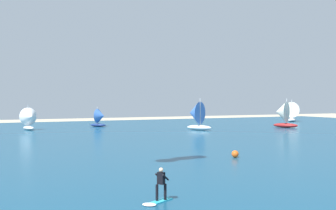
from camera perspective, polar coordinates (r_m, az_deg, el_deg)
ocean at (r=51.16m, az=-13.73°, el=-4.98°), size 160.00×90.00×0.10m
kitesurfer at (r=20.30m, az=-1.31°, el=-11.88°), size 1.98×1.45×1.67m
sailboat_near_shore at (r=70.63m, az=-18.94°, el=-1.82°), size 3.27×3.72×4.19m
sailboat_heeled_over at (r=76.41m, az=-9.56°, el=-1.74°), size 3.35×3.33×3.78m
sailboat_anchored_offshore at (r=97.08m, az=17.22°, el=-0.89°), size 4.56×4.06×5.08m
sailboat_far_right at (r=67.42m, az=3.93°, el=-1.47°), size 4.36×4.77×5.30m
sailboat_mid_right at (r=75.92m, az=15.80°, el=-1.26°), size 4.32×4.74×5.27m
marker_buoy at (r=35.89m, az=9.45°, el=-6.83°), size 0.62×0.62×0.62m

